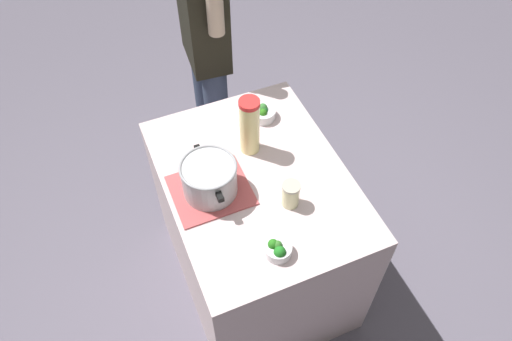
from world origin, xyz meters
name	(u,v)px	position (x,y,z in m)	size (l,w,h in m)	color
ground_plane	(256,271)	(0.00, 0.00, 0.00)	(8.00, 8.00, 0.00)	slate
counter_slab	(256,231)	(0.00, 0.00, 0.44)	(1.04, 0.78, 0.87)	beige
dish_cloth	(211,190)	(0.01, 0.21, 0.88)	(0.29, 0.33, 0.01)	#B94F51
cooking_pot	(209,178)	(0.01, 0.21, 0.96)	(0.31, 0.24, 0.16)	#B7B7BC
lemonade_pitcher	(250,126)	(0.17, -0.04, 1.02)	(0.09, 0.09, 0.29)	#F4E893
mason_jar	(291,194)	(-0.18, -0.08, 0.93)	(0.08, 0.08, 0.12)	beige
broccoli_bowl_front	(263,113)	(0.33, -0.18, 0.90)	(0.12, 0.12, 0.08)	silver
broccoli_bowl_center	(278,249)	(-0.38, 0.07, 0.90)	(0.11, 0.11, 0.07)	silver
person_cook	(206,49)	(0.89, -0.08, 0.91)	(0.50, 0.23, 1.65)	#364159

